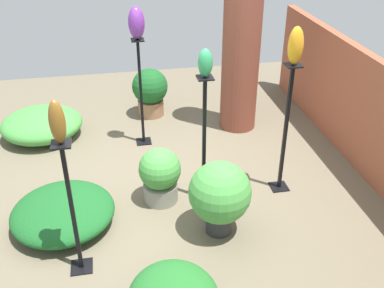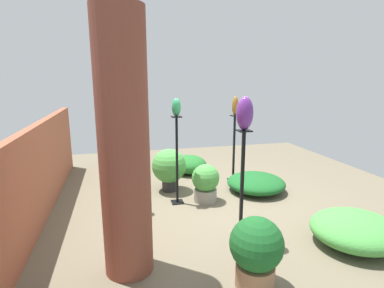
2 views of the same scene
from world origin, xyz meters
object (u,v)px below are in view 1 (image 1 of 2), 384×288
object	(u,v)px
pedestal_amber	(285,135)
pedestal_jade	(204,146)
pedestal_bronze	(73,216)
art_vase_jade	(205,63)
pedestal_violet	(141,98)
art_vase_bronze	(57,122)
art_vase_violet	(136,23)
potted_plant_front_right	(160,175)
potted_plant_back_center	(150,91)
brick_pillar	(242,35)
potted_plant_mid_right	(220,194)
art_vase_amber	(296,46)

from	to	relation	value
pedestal_amber	pedestal_jade	size ratio (longest dim) A/B	1.04
pedestal_bronze	art_vase_jade	xyz separation A→B (m)	(-0.85, 1.34, 0.99)
pedestal_violet	art_vase_bronze	bearing A→B (deg)	-19.48
art_vase_violet	potted_plant_front_right	size ratio (longest dim) A/B	0.62
pedestal_violet	potted_plant_back_center	xyz separation A→B (m)	(-0.84, 0.20, -0.27)
brick_pillar	pedestal_amber	size ratio (longest dim) A/B	1.79
art_vase_violet	art_vase_bronze	xyz separation A→B (m)	(2.25, -0.79, -0.13)
pedestal_amber	potted_plant_mid_right	world-z (taller)	pedestal_amber
pedestal_amber	potted_plant_front_right	world-z (taller)	pedestal_amber
pedestal_amber	art_vase_amber	bearing A→B (deg)	0.00
art_vase_violet	art_vase_amber	bearing A→B (deg)	46.83
potted_plant_front_right	pedestal_violet	bearing A→B (deg)	-177.12
art_vase_amber	potted_plant_front_right	size ratio (longest dim) A/B	0.60
pedestal_jade	potted_plant_front_right	bearing A→B (deg)	-95.96
pedestal_jade	pedestal_amber	bearing A→B (deg)	91.46
art_vase_jade	pedestal_bronze	bearing A→B (deg)	-57.67
brick_pillar	pedestal_amber	distance (m)	1.74
pedestal_jade	potted_plant_mid_right	xyz separation A→B (m)	(0.58, 0.04, -0.22)
potted_plant_back_center	brick_pillar	bearing A→B (deg)	63.80
pedestal_bronze	potted_plant_mid_right	size ratio (longest dim) A/B	1.69
pedestal_amber	art_vase_bronze	xyz separation A→B (m)	(0.87, -2.26, 0.82)
art_vase_jade	pedestal_amber	bearing A→B (deg)	91.46
brick_pillar	art_vase_jade	bearing A→B (deg)	-27.71
pedestal_amber	brick_pillar	bearing A→B (deg)	-177.94
art_vase_bronze	pedestal_amber	bearing A→B (deg)	111.11
brick_pillar	potted_plant_back_center	world-z (taller)	brick_pillar
art_vase_violet	potted_plant_mid_right	bearing A→B (deg)	16.44
pedestal_bronze	art_vase_amber	size ratio (longest dim) A/B	3.43
pedestal_bronze	potted_plant_front_right	bearing A→B (deg)	136.19
art_vase_violet	potted_plant_back_center	xyz separation A→B (m)	(-0.84, 0.20, -1.25)
art_vase_violet	potted_plant_back_center	bearing A→B (deg)	166.79
potted_plant_back_center	pedestal_jade	bearing A→B (deg)	8.91
pedestal_amber	pedestal_bronze	distance (m)	2.42
pedestal_amber	pedestal_jade	xyz separation A→B (m)	(0.02, -0.92, -0.03)
brick_pillar	art_vase_amber	world-z (taller)	brick_pillar
brick_pillar	pedestal_amber	bearing A→B (deg)	2.06
pedestal_amber	potted_plant_mid_right	distance (m)	1.10
potted_plant_back_center	art_vase_jade	bearing A→B (deg)	8.91
pedestal_jade	brick_pillar	bearing A→B (deg)	152.29
art_vase_amber	potted_plant_mid_right	world-z (taller)	art_vase_amber
brick_pillar	art_vase_violet	world-z (taller)	brick_pillar
art_vase_amber	art_vase_bronze	xyz separation A→B (m)	(0.87, -2.26, -0.19)
pedestal_violet	potted_plant_front_right	xyz separation A→B (m)	(1.35, 0.07, -0.33)
pedestal_violet	art_vase_amber	distance (m)	2.26
pedestal_amber	pedestal_jade	world-z (taller)	pedestal_amber
art_vase_bronze	potted_plant_front_right	xyz separation A→B (m)	(-0.90, 0.86, -1.19)
brick_pillar	pedestal_bronze	world-z (taller)	brick_pillar
pedestal_bronze	potted_plant_back_center	world-z (taller)	pedestal_bronze
pedestal_jade	art_vase_violet	world-z (taller)	art_vase_violet
potted_plant_front_right	pedestal_amber	bearing A→B (deg)	88.91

